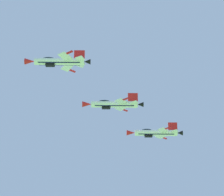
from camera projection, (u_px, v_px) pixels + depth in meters
name	position (u px, v px, depth m)	size (l,w,h in m)	color
fighter_jet_lead	(58.00, 62.00, 119.03)	(15.27, 9.75, 5.05)	white
fighter_jet_left_wing	(113.00, 104.00, 127.99)	(15.27, 9.57, 5.33)	white
fighter_jet_right_wing	(155.00, 133.00, 139.55)	(15.27, 9.68, 5.18)	white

